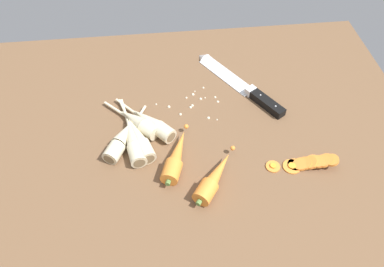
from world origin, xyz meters
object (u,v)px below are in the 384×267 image
at_px(chefs_knife, 236,82).
at_px(whole_carrot_second, 214,178).
at_px(parsnip_mid_left, 138,122).
at_px(carrot_slice_stray_mid, 292,166).
at_px(parsnip_front, 133,140).
at_px(parsnip_mid_right, 122,140).
at_px(parsnip_back, 152,123).
at_px(whole_carrot, 176,157).
at_px(carrot_slice_stack, 313,162).
at_px(carrot_slice_stray_near, 273,166).
at_px(parsnip_outer, 138,137).

xyz_separation_m(chefs_knife, whole_carrot_second, (-0.12, -0.34, 0.01)).
height_order(parsnip_mid_left, carrot_slice_stray_mid, parsnip_mid_left).
height_order(parsnip_front, parsnip_mid_right, same).
relative_size(parsnip_front, carrot_slice_stray_mid, 5.41).
bearing_deg(parsnip_back, whole_carrot, -65.59).
distance_m(parsnip_front, carrot_slice_stack, 0.44).
bearing_deg(parsnip_back, whole_carrot_second, -54.38).
relative_size(whole_carrot, carrot_slice_stray_near, 5.28).
distance_m(parsnip_front, parsnip_mid_left, 0.06).
relative_size(chefs_knife, parsnip_front, 1.33).
bearing_deg(whole_carrot_second, whole_carrot, 138.97).
bearing_deg(parsnip_mid_right, parsnip_mid_left, 53.56).
bearing_deg(carrot_slice_stack, chefs_knife, 112.11).
relative_size(chefs_knife, parsnip_mid_right, 1.64).
height_order(whole_carrot_second, parsnip_outer, whole_carrot_second).
bearing_deg(whole_carrot, parsnip_mid_left, 125.13).
distance_m(chefs_knife, carrot_slice_stray_mid, 0.32).
bearing_deg(parsnip_back, parsnip_mid_left, 165.15).
bearing_deg(parsnip_mid_left, parsnip_mid_right, -126.44).
height_order(parsnip_front, carrot_slice_stray_mid, parsnip_front).
bearing_deg(parsnip_back, chefs_knife, 31.16).
bearing_deg(whole_carrot_second, carrot_slice_stray_mid, 7.67).
xyz_separation_m(whole_carrot_second, parsnip_back, (-0.13, 0.19, -0.00)).
bearing_deg(whole_carrot, carrot_slice_stray_mid, -9.17).
distance_m(chefs_knife, parsnip_mid_right, 0.38).
relative_size(chefs_knife, carrot_slice_stack, 2.64).
bearing_deg(parsnip_mid_left, whole_carrot_second, -49.18).
distance_m(parsnip_front, carrot_slice_stray_near, 0.35).
relative_size(whole_carrot, parsnip_mid_left, 1.21).
height_order(whole_carrot, parsnip_mid_left, whole_carrot).
distance_m(parsnip_mid_left, carrot_slice_stray_mid, 0.40).
bearing_deg(whole_carrot, parsnip_outer, 140.80).
bearing_deg(parsnip_mid_left, whole_carrot, -54.87).
relative_size(parsnip_back, carrot_slice_stray_mid, 4.07).
distance_m(parsnip_mid_right, parsnip_back, 0.09).
xyz_separation_m(parsnip_mid_right, parsnip_outer, (0.04, 0.00, -0.00)).
xyz_separation_m(parsnip_front, parsnip_mid_right, (-0.03, 0.00, 0.00)).
distance_m(parsnip_outer, carrot_slice_stray_mid, 0.38).
relative_size(whole_carrot_second, carrot_slice_stray_mid, 3.60).
xyz_separation_m(parsnip_front, carrot_slice_stray_mid, (0.38, -0.11, -0.02)).
distance_m(chefs_knife, parsnip_mid_left, 0.32).
xyz_separation_m(whole_carrot_second, parsnip_outer, (-0.17, 0.14, -0.00)).
height_order(parsnip_front, parsnip_outer, same).
height_order(parsnip_back, carrot_slice_stray_near, parsnip_back).
relative_size(parsnip_mid_right, carrot_slice_stray_near, 5.47).
height_order(chefs_knife, whole_carrot, whole_carrot).
bearing_deg(whole_carrot, carrot_slice_stray_near, -9.72).
xyz_separation_m(whole_carrot, carrot_slice_stack, (0.32, -0.04, -0.01)).
distance_m(chefs_knife, parsnip_outer, 0.35).
height_order(whole_carrot_second, carrot_slice_stray_mid, whole_carrot_second).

